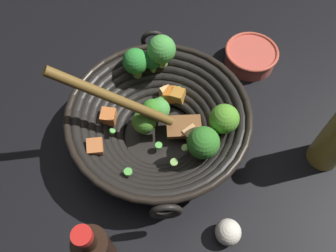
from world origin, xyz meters
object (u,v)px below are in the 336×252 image
object	(u,v)px
garlic_bulb	(228,232)
wok	(160,119)
soy_sauce_bottle	(97,252)
prep_bowl	(251,56)

from	to	relation	value
garlic_bulb	wok	bearing A→B (deg)	-23.73
wok	soy_sauce_bottle	world-z (taller)	wok
prep_bowl	garlic_bulb	distance (m)	0.42
soy_sauce_bottle	prep_bowl	world-z (taller)	soy_sauce_bottle
prep_bowl	garlic_bulb	world-z (taller)	garlic_bulb
soy_sauce_bottle	garlic_bulb	bearing A→B (deg)	-132.63
wok	prep_bowl	size ratio (longest dim) A/B	2.83
soy_sauce_bottle	prep_bowl	distance (m)	0.55
wok	prep_bowl	bearing A→B (deg)	-100.45
wok	soy_sauce_bottle	size ratio (longest dim) A/B	1.87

